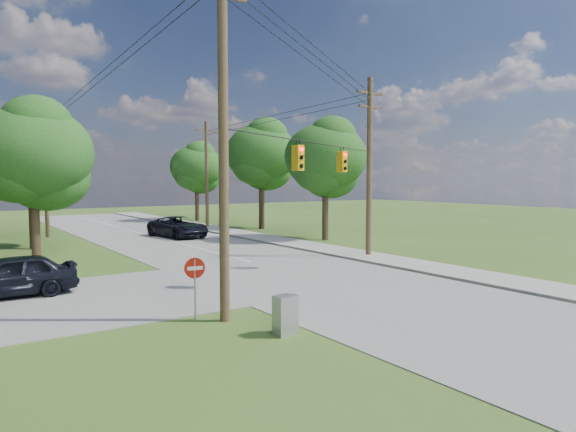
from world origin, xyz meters
TOP-DOWN VIEW (x-y plane):
  - ground at (0.00, 0.00)m, footprint 140.00×140.00m
  - main_road at (2.00, 5.00)m, footprint 10.00×100.00m
  - sidewalk_east at (8.70, 5.00)m, footprint 2.60×100.00m
  - pole_sw at (-4.60, 0.40)m, footprint 2.00×0.32m
  - pole_ne at (8.90, 8.00)m, footprint 2.00×0.32m
  - pole_north_e at (8.90, 30.00)m, footprint 2.00×0.32m
  - pole_north_w at (-5.00, 30.00)m, footprint 2.00×0.32m
  - power_lines at (1.50, 11.54)m, footprint 13.93×29.62m
  - traffic_signals at (2.55, 4.43)m, footprint 4.91×3.27m
  - tree_w_near at (-8.00, 15.00)m, footprint 6.00×6.00m
  - tree_w_mid at (-7.00, 23.00)m, footprint 6.40×6.40m
  - tree_e_near at (12.00, 16.00)m, footprint 6.20×6.20m
  - tree_e_mid at (12.50, 26.00)m, footprint 6.60×6.60m
  - tree_e_far at (11.50, 38.00)m, footprint 5.80×5.80m
  - car_cross_dark at (-9.95, 8.03)m, footprint 4.90×2.08m
  - car_main_north at (3.44, 23.82)m, footprint 3.57×6.17m
  - control_cabinet at (-3.82, -1.94)m, footprint 0.67×0.50m
  - do_not_enter_sign at (-5.37, 1.00)m, footprint 0.68×0.19m

SIDE VIEW (x-z plane):
  - ground at x=0.00m, z-range 0.00..0.00m
  - main_road at x=2.00m, z-range 0.00..0.03m
  - sidewalk_east at x=8.70m, z-range 0.00..0.12m
  - control_cabinet at x=-3.82m, z-range 0.00..1.18m
  - car_main_north at x=3.44m, z-range 0.03..1.65m
  - car_cross_dark at x=-9.95m, z-range 0.03..1.68m
  - do_not_enter_sign at x=-5.37m, z-range 0.49..2.56m
  - pole_north_e at x=8.90m, z-range 0.13..10.13m
  - pole_north_w at x=-5.00m, z-range 0.13..10.13m
  - pole_ne at x=8.90m, z-range 0.22..10.72m
  - traffic_signals at x=2.55m, z-range 4.97..6.02m
  - tree_e_far at x=11.50m, z-range 1.76..10.08m
  - tree_w_near at x=-8.00m, z-range 1.72..10.12m
  - pole_sw at x=-4.60m, z-range 0.23..12.23m
  - tree_e_near at x=12.00m, z-range 1.85..10.66m
  - tree_w_mid at x=-7.00m, z-range 1.97..11.19m
  - tree_e_mid at x=12.50m, z-range 2.09..11.73m
  - power_lines at x=1.50m, z-range 6.69..11.62m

